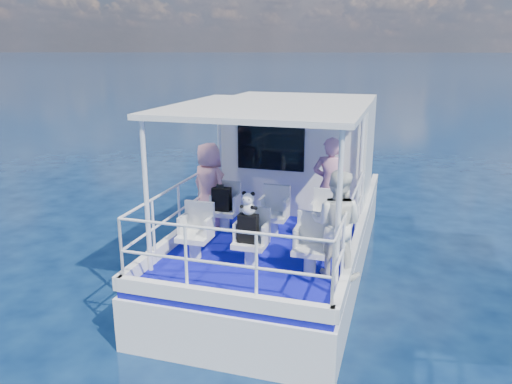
# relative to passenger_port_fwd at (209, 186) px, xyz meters

# --- Properties ---
(ground) EXTENTS (2000.00, 2000.00, 0.00)m
(ground) POSITION_rel_passenger_port_fwd_xyz_m (1.21, -0.28, -1.67)
(ground) COLOR #071735
(ground) RESTS_ON ground
(hull) EXTENTS (3.00, 7.00, 1.60)m
(hull) POSITION_rel_passenger_port_fwd_xyz_m (1.21, 0.72, -1.67)
(hull) COLOR white
(hull) RESTS_ON ground
(deck) EXTENTS (2.90, 6.90, 0.10)m
(deck) POSITION_rel_passenger_port_fwd_xyz_m (1.21, 0.72, -0.82)
(deck) COLOR #0A0986
(deck) RESTS_ON hull
(cabin) EXTENTS (2.85, 2.00, 2.20)m
(cabin) POSITION_rel_passenger_port_fwd_xyz_m (1.21, 2.02, 0.33)
(cabin) COLOR white
(cabin) RESTS_ON deck
(canopy) EXTENTS (3.00, 3.20, 0.08)m
(canopy) POSITION_rel_passenger_port_fwd_xyz_m (1.21, -0.48, 1.47)
(canopy) COLOR white
(canopy) RESTS_ON cabin
(canopy_posts) EXTENTS (2.77, 2.97, 2.20)m
(canopy_posts) POSITION_rel_passenger_port_fwd_xyz_m (1.21, -0.53, 0.33)
(canopy_posts) COLOR white
(canopy_posts) RESTS_ON deck
(railings) EXTENTS (2.84, 3.59, 1.00)m
(railings) POSITION_rel_passenger_port_fwd_xyz_m (1.21, -0.85, -0.27)
(railings) COLOR white
(railings) RESTS_ON deck
(seat_port_fwd) EXTENTS (0.48, 0.46, 0.38)m
(seat_port_fwd) POSITION_rel_passenger_port_fwd_xyz_m (0.31, -0.08, -0.58)
(seat_port_fwd) COLOR silver
(seat_port_fwd) RESTS_ON deck
(seat_center_fwd) EXTENTS (0.48, 0.46, 0.38)m
(seat_center_fwd) POSITION_rel_passenger_port_fwd_xyz_m (1.21, -0.08, -0.58)
(seat_center_fwd) COLOR silver
(seat_center_fwd) RESTS_ON deck
(seat_stbd_fwd) EXTENTS (0.48, 0.46, 0.38)m
(seat_stbd_fwd) POSITION_rel_passenger_port_fwd_xyz_m (2.11, -0.08, -0.58)
(seat_stbd_fwd) COLOR silver
(seat_stbd_fwd) RESTS_ON deck
(seat_port_aft) EXTENTS (0.48, 0.46, 0.38)m
(seat_port_aft) POSITION_rel_passenger_port_fwd_xyz_m (0.31, -1.38, -0.58)
(seat_port_aft) COLOR silver
(seat_port_aft) RESTS_ON deck
(seat_center_aft) EXTENTS (0.48, 0.46, 0.38)m
(seat_center_aft) POSITION_rel_passenger_port_fwd_xyz_m (1.21, -1.38, -0.58)
(seat_center_aft) COLOR silver
(seat_center_aft) RESTS_ON deck
(seat_stbd_aft) EXTENTS (0.48, 0.46, 0.38)m
(seat_stbd_aft) POSITION_rel_passenger_port_fwd_xyz_m (2.11, -1.38, -0.58)
(seat_stbd_aft) COLOR silver
(seat_stbd_aft) RESTS_ON deck
(passenger_port_fwd) EXTENTS (0.70, 0.61, 1.55)m
(passenger_port_fwd) POSITION_rel_passenger_port_fwd_xyz_m (0.00, 0.00, 0.00)
(passenger_port_fwd) COLOR pink
(passenger_port_fwd) RESTS_ON deck
(passenger_stbd_fwd) EXTENTS (0.62, 0.40, 1.69)m
(passenger_stbd_fwd) POSITION_rel_passenger_port_fwd_xyz_m (2.10, 0.42, 0.07)
(passenger_stbd_fwd) COLOR #C57F9F
(passenger_stbd_fwd) RESTS_ON deck
(passenger_stbd_aft) EXTENTS (0.81, 0.66, 1.54)m
(passenger_stbd_aft) POSITION_rel_passenger_port_fwd_xyz_m (2.46, -1.36, -0.00)
(passenger_stbd_aft) COLOR white
(passenger_stbd_aft) RESTS_ON deck
(backpack_port) EXTENTS (0.31, 0.18, 0.41)m
(backpack_port) POSITION_rel_passenger_port_fwd_xyz_m (0.28, -0.12, -0.19)
(backpack_port) COLOR black
(backpack_port) RESTS_ON seat_port_fwd
(backpack_center) EXTENTS (0.28, 0.16, 0.43)m
(backpack_center) POSITION_rel_passenger_port_fwd_xyz_m (1.19, -1.43, -0.18)
(backpack_center) COLOR black
(backpack_center) RESTS_ON seat_center_aft
(compact_camera) EXTENTS (0.11, 0.07, 0.07)m
(compact_camera) POSITION_rel_passenger_port_fwd_xyz_m (0.26, -0.14, 0.05)
(compact_camera) COLOR black
(compact_camera) RESTS_ON backpack_port
(panda) EXTENTS (0.22, 0.19, 0.35)m
(panda) POSITION_rel_passenger_port_fwd_xyz_m (1.19, -1.43, 0.20)
(panda) COLOR white
(panda) RESTS_ON backpack_center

